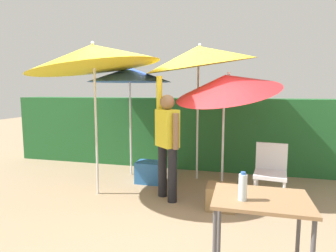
{
  "coord_description": "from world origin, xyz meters",
  "views": [
    {
      "loc": [
        1.11,
        -4.02,
        1.67
      ],
      "look_at": [
        0.0,
        0.3,
        1.1
      ],
      "focal_mm": 30.39,
      "sensor_mm": 36.0,
      "label": 1
    }
  ],
  "objects_px": {
    "person_vendor": "(167,139)",
    "chair_plastic": "(271,170)",
    "umbrella_yellow": "(130,75)",
    "cooler_box": "(150,172)",
    "umbrella_navy": "(199,56)",
    "umbrella_orange": "(93,56)",
    "folding_table": "(261,208)",
    "umbrella_rainbow": "(226,84)",
    "crate_cardboard": "(221,197)",
    "bottle_water": "(243,187)"
  },
  "relations": [
    {
      "from": "cooler_box",
      "to": "crate_cardboard",
      "type": "height_order",
      "value": "cooler_box"
    },
    {
      "from": "umbrella_rainbow",
      "to": "person_vendor",
      "type": "height_order",
      "value": "umbrella_rainbow"
    },
    {
      "from": "umbrella_orange",
      "to": "umbrella_rainbow",
      "type": "bearing_deg",
      "value": 15.67
    },
    {
      "from": "cooler_box",
      "to": "folding_table",
      "type": "distance_m",
      "value": 2.95
    },
    {
      "from": "cooler_box",
      "to": "bottle_water",
      "type": "bearing_deg",
      "value": -56.55
    },
    {
      "from": "umbrella_yellow",
      "to": "cooler_box",
      "type": "relative_size",
      "value": 4.6
    },
    {
      "from": "umbrella_orange",
      "to": "chair_plastic",
      "type": "relative_size",
      "value": 2.81
    },
    {
      "from": "umbrella_orange",
      "to": "crate_cardboard",
      "type": "relative_size",
      "value": 6.22
    },
    {
      "from": "person_vendor",
      "to": "chair_plastic",
      "type": "bearing_deg",
      "value": 6.62
    },
    {
      "from": "folding_table",
      "to": "bottle_water",
      "type": "relative_size",
      "value": 3.33
    },
    {
      "from": "cooler_box",
      "to": "person_vendor",
      "type": "bearing_deg",
      "value": -53.2
    },
    {
      "from": "umbrella_yellow",
      "to": "umbrella_navy",
      "type": "xyz_separation_m",
      "value": [
        1.32,
        0.04,
        0.32
      ]
    },
    {
      "from": "umbrella_yellow",
      "to": "crate_cardboard",
      "type": "height_order",
      "value": "umbrella_yellow"
    },
    {
      "from": "umbrella_orange",
      "to": "crate_cardboard",
      "type": "height_order",
      "value": "umbrella_orange"
    },
    {
      "from": "umbrella_yellow",
      "to": "crate_cardboard",
      "type": "xyz_separation_m",
      "value": [
        1.84,
        -1.21,
        -1.79
      ]
    },
    {
      "from": "umbrella_navy",
      "to": "folding_table",
      "type": "relative_size",
      "value": 3.31
    },
    {
      "from": "umbrella_orange",
      "to": "crate_cardboard",
      "type": "distance_m",
      "value": 2.81
    },
    {
      "from": "umbrella_orange",
      "to": "cooler_box",
      "type": "bearing_deg",
      "value": 50.54
    },
    {
      "from": "umbrella_rainbow",
      "to": "bottle_water",
      "type": "bearing_deg",
      "value": -83.22
    },
    {
      "from": "person_vendor",
      "to": "cooler_box",
      "type": "xyz_separation_m",
      "value": [
        -0.51,
        0.68,
        -0.74
      ]
    },
    {
      "from": "umbrella_rainbow",
      "to": "folding_table",
      "type": "xyz_separation_m",
      "value": [
        0.42,
        -2.11,
        -1.09
      ]
    },
    {
      "from": "umbrella_rainbow",
      "to": "person_vendor",
      "type": "xyz_separation_m",
      "value": [
        -0.83,
        -0.46,
        -0.82
      ]
    },
    {
      "from": "chair_plastic",
      "to": "crate_cardboard",
      "type": "height_order",
      "value": "chair_plastic"
    },
    {
      "from": "person_vendor",
      "to": "folding_table",
      "type": "xyz_separation_m",
      "value": [
        1.25,
        -1.64,
        -0.27
      ]
    },
    {
      "from": "chair_plastic",
      "to": "folding_table",
      "type": "bearing_deg",
      "value": -98.09
    },
    {
      "from": "umbrella_yellow",
      "to": "bottle_water",
      "type": "bearing_deg",
      "value": -53.06
    },
    {
      "from": "umbrella_yellow",
      "to": "umbrella_rainbow",
      "type": "bearing_deg",
      "value": -17.84
    },
    {
      "from": "person_vendor",
      "to": "folding_table",
      "type": "distance_m",
      "value": 2.08
    },
    {
      "from": "umbrella_navy",
      "to": "bottle_water",
      "type": "relative_size",
      "value": 11.05
    },
    {
      "from": "umbrella_rainbow",
      "to": "folding_table",
      "type": "height_order",
      "value": "umbrella_rainbow"
    },
    {
      "from": "chair_plastic",
      "to": "bottle_water",
      "type": "distance_m",
      "value": 2.0
    },
    {
      "from": "umbrella_yellow",
      "to": "umbrella_navy",
      "type": "relative_size",
      "value": 0.81
    },
    {
      "from": "umbrella_navy",
      "to": "chair_plastic",
      "type": "xyz_separation_m",
      "value": [
        1.2,
        -0.92,
        -1.76
      ]
    },
    {
      "from": "umbrella_orange",
      "to": "cooler_box",
      "type": "distance_m",
      "value": 2.21
    },
    {
      "from": "umbrella_orange",
      "to": "chair_plastic",
      "type": "height_order",
      "value": "umbrella_orange"
    },
    {
      "from": "umbrella_navy",
      "to": "cooler_box",
      "type": "bearing_deg",
      "value": -152.77
    },
    {
      "from": "umbrella_yellow",
      "to": "crate_cardboard",
      "type": "relative_size",
      "value": 5.31
    },
    {
      "from": "crate_cardboard",
      "to": "cooler_box",
      "type": "bearing_deg",
      "value": 148.25
    },
    {
      "from": "umbrella_yellow",
      "to": "cooler_box",
      "type": "xyz_separation_m",
      "value": [
        0.51,
        -0.38,
        -1.76
      ]
    },
    {
      "from": "person_vendor",
      "to": "cooler_box",
      "type": "height_order",
      "value": "person_vendor"
    },
    {
      "from": "person_vendor",
      "to": "crate_cardboard",
      "type": "bearing_deg",
      "value": -10.15
    },
    {
      "from": "umbrella_yellow",
      "to": "folding_table",
      "type": "bearing_deg",
      "value": -50.06
    },
    {
      "from": "crate_cardboard",
      "to": "umbrella_rainbow",
      "type": "bearing_deg",
      "value": 89.85
    },
    {
      "from": "umbrella_rainbow",
      "to": "crate_cardboard",
      "type": "distance_m",
      "value": 1.71
    },
    {
      "from": "umbrella_yellow",
      "to": "person_vendor",
      "type": "relative_size",
      "value": 1.14
    },
    {
      "from": "umbrella_orange",
      "to": "umbrella_yellow",
      "type": "height_order",
      "value": "umbrella_orange"
    },
    {
      "from": "chair_plastic",
      "to": "cooler_box",
      "type": "distance_m",
      "value": 2.1
    },
    {
      "from": "person_vendor",
      "to": "crate_cardboard",
      "type": "relative_size",
      "value": 4.67
    },
    {
      "from": "folding_table",
      "to": "umbrella_rainbow",
      "type": "bearing_deg",
      "value": 101.2
    },
    {
      "from": "umbrella_yellow",
      "to": "chair_plastic",
      "type": "distance_m",
      "value": 3.03
    }
  ]
}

